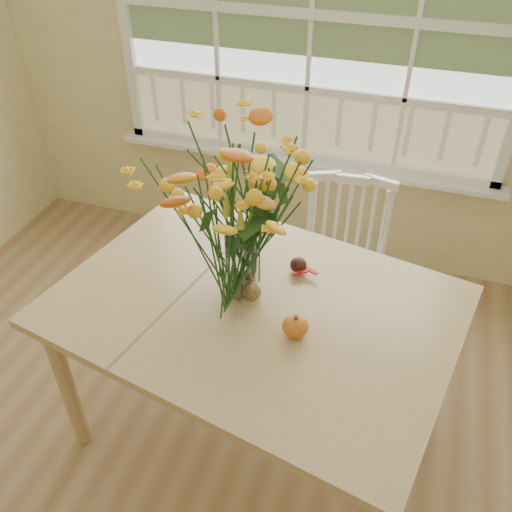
% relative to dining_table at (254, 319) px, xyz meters
% --- Properties ---
extents(wall_back, '(4.00, 0.02, 2.70)m').
position_rel_dining_table_xyz_m(wall_back, '(-0.17, 1.52, 0.61)').
color(wall_back, beige).
rests_on(wall_back, floor).
extents(window, '(2.42, 0.12, 1.74)m').
position_rel_dining_table_xyz_m(window, '(-0.17, 1.48, 0.79)').
color(window, silver).
rests_on(window, wall_back).
extents(dining_table, '(1.74, 1.39, 0.83)m').
position_rel_dining_table_xyz_m(dining_table, '(0.00, 0.00, 0.00)').
color(dining_table, tan).
rests_on(dining_table, floor).
extents(windsor_chair, '(0.48, 0.46, 0.95)m').
position_rel_dining_table_xyz_m(windsor_chair, '(0.23, 0.77, -0.20)').
color(windsor_chair, white).
rests_on(windsor_chair, floor).
extents(flower_vase, '(0.59, 0.59, 0.70)m').
position_rel_dining_table_xyz_m(flower_vase, '(-0.07, 0.05, 0.51)').
color(flower_vase, white).
rests_on(flower_vase, dining_table).
extents(pumpkin, '(0.10, 0.10, 0.08)m').
position_rel_dining_table_xyz_m(pumpkin, '(0.20, -0.12, 0.13)').
color(pumpkin, '#C15916').
rests_on(pumpkin, dining_table).
extents(turkey_figurine, '(0.12, 0.11, 0.12)m').
position_rel_dining_table_xyz_m(turkey_figurine, '(-0.02, 0.01, 0.14)').
color(turkey_figurine, '#CCB78C').
rests_on(turkey_figurine, dining_table).
extents(dark_gourd, '(0.12, 0.07, 0.06)m').
position_rel_dining_table_xyz_m(dark_gourd, '(0.12, 0.24, 0.12)').
color(dark_gourd, '#38160F').
rests_on(dark_gourd, dining_table).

